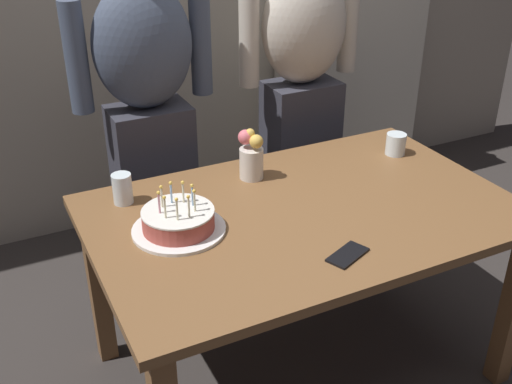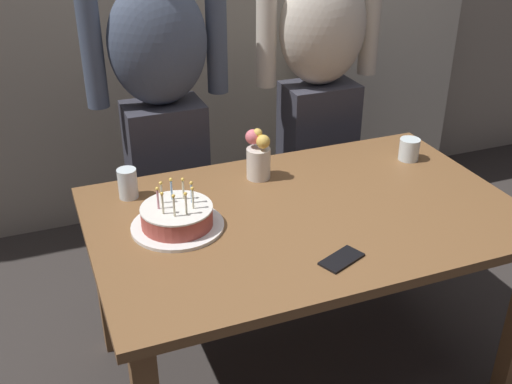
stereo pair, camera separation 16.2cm
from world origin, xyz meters
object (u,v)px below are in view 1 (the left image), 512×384
(water_glass_far, at_px, (396,144))
(cell_phone, at_px, (348,255))
(birthday_cake, at_px, (178,221))
(person_man_bearded, at_px, (149,117))
(person_woman_cardigan, at_px, (302,92))
(water_glass_near, at_px, (122,189))
(flower_vase, at_px, (251,157))

(water_glass_far, xyz_separation_m, cell_phone, (-0.61, -0.55, -0.04))
(birthday_cake, bearing_deg, person_man_bearded, 79.41)
(birthday_cake, bearing_deg, person_woman_cardigan, 39.00)
(water_glass_near, relative_size, water_glass_far, 1.24)
(water_glass_far, relative_size, person_man_bearded, 0.05)
(water_glass_near, height_order, cell_phone, water_glass_near)
(flower_vase, xyz_separation_m, person_man_bearded, (-0.26, 0.46, 0.04))
(cell_phone, bearing_deg, person_woman_cardigan, 44.31)
(flower_vase, distance_m, person_woman_cardigan, 0.68)
(person_woman_cardigan, bearing_deg, water_glass_far, 105.55)
(cell_phone, height_order, person_woman_cardigan, person_woman_cardigan)
(birthday_cake, height_order, water_glass_far, birthday_cake)
(cell_phone, bearing_deg, birthday_cake, 115.70)
(water_glass_near, xyz_separation_m, water_glass_far, (1.14, -0.09, -0.01))
(flower_vase, relative_size, person_woman_cardigan, 0.12)
(cell_phone, xyz_separation_m, person_man_bearded, (-0.29, 1.09, 0.13))
(person_woman_cardigan, bearing_deg, cell_phone, 67.04)
(water_glass_near, relative_size, person_woman_cardigan, 0.07)
(birthday_cake, distance_m, person_man_bearded, 0.73)
(cell_phone, relative_size, person_woman_cardigan, 0.09)
(water_glass_near, distance_m, flower_vase, 0.50)
(cell_phone, distance_m, person_woman_cardigan, 1.19)
(cell_phone, bearing_deg, person_man_bearded, 82.09)
(water_glass_far, height_order, cell_phone, water_glass_far)
(flower_vase, bearing_deg, birthday_cake, -147.26)
(birthday_cake, distance_m, water_glass_near, 0.30)
(birthday_cake, bearing_deg, flower_vase, 32.74)
(birthday_cake, relative_size, person_woman_cardigan, 0.19)
(water_glass_near, height_order, person_woman_cardigan, person_woman_cardigan)
(water_glass_near, bearing_deg, birthday_cake, -67.94)
(person_man_bearded, distance_m, person_woman_cardigan, 0.75)
(birthday_cake, distance_m, person_woman_cardigan, 1.14)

